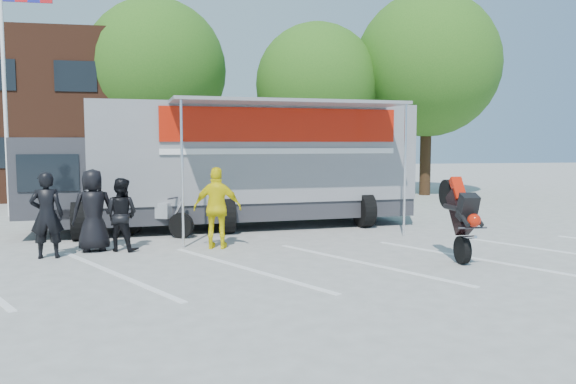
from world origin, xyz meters
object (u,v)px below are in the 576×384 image
object	(u,v)px
tree_left	(156,70)
spectator_leather_c	(121,215)
tree_right	(427,65)
flagpole	(12,59)
transporter_truck	(237,227)
parked_motorcycle	(155,237)
spectator_leather_a	(93,210)
tree_mid	(317,85)
stunt_bike_rider	(449,258)
spectator_hivis	(217,208)
spectator_leather_b	(47,215)

from	to	relation	value
tree_left	spectator_leather_c	size ratio (longest dim) A/B	5.32
tree_right	flagpole	bearing A→B (deg)	-164.52
tree_left	transporter_truck	size ratio (longest dim) A/B	0.79
parked_motorcycle	spectator_leather_a	world-z (taller)	spectator_leather_a
tree_right	parked_motorcycle	xyz separation A→B (m)	(-11.65, -9.46, -5.88)
tree_mid	stunt_bike_rider	xyz separation A→B (m)	(-0.50, -13.84, -4.94)
tree_right	parked_motorcycle	bearing A→B (deg)	-140.93
tree_right	tree_left	bearing A→B (deg)	172.87
stunt_bike_rider	spectator_hivis	distance (m)	5.17
tree_left	spectator_leather_b	bearing A→B (deg)	-97.41
tree_right	stunt_bike_rider	bearing A→B (deg)	-112.41
spectator_leather_a	spectator_hivis	bearing A→B (deg)	160.07
parked_motorcycle	spectator_leather_a	distance (m)	2.32
spectator_leather_c	tree_left	bearing A→B (deg)	-68.19
flagpole	parked_motorcycle	size ratio (longest dim) A/B	3.67
transporter_truck	parked_motorcycle	bearing A→B (deg)	-156.39
tree_left	parked_motorcycle	size ratio (longest dim) A/B	3.96
tree_left	spectator_hivis	size ratio (longest dim) A/B	4.66
tree_left	stunt_bike_rider	world-z (taller)	tree_left
flagpole	spectator_leather_b	size ratio (longest dim) A/B	4.42
tree_left	spectator_leather_c	bearing A→B (deg)	-91.35
flagpole	parked_motorcycle	xyz separation A→B (m)	(4.59, -4.96, -5.05)
parked_motorcycle	spectator_leather_b	world-z (taller)	spectator_leather_b
flagpole	tree_left	world-z (taller)	tree_left
stunt_bike_rider	spectator_leather_b	xyz separation A→B (m)	(-8.23, 1.55, 0.90)
flagpole	stunt_bike_rider	xyz separation A→B (m)	(10.74, -8.84, -5.05)
spectator_leather_c	stunt_bike_rider	bearing A→B (deg)	-173.96
transporter_truck	spectator_leather_c	world-z (taller)	transporter_truck
flagpole	tree_right	distance (m)	16.88
tree_left	tree_right	size ratio (longest dim) A/B	0.95
transporter_truck	parked_motorcycle	world-z (taller)	transporter_truck
stunt_bike_rider	spectator_leather_c	xyz separation A→B (m)	(-6.80, 2.09, 0.81)
transporter_truck	parked_motorcycle	distance (m)	2.55
parked_motorcycle	spectator_hivis	size ratio (longest dim) A/B	1.18
tree_mid	parked_motorcycle	bearing A→B (deg)	-123.74
tree_mid	transporter_truck	world-z (taller)	tree_mid
parked_motorcycle	tree_mid	bearing A→B (deg)	-4.78
transporter_truck	flagpole	bearing A→B (deg)	145.89
tree_right	spectator_leather_b	distance (m)	18.76
flagpole	tree_right	xyz separation A→B (m)	(16.24, 4.50, 0.82)
tree_left	transporter_truck	bearing A→B (deg)	-75.16
flagpole	tree_left	distance (m)	7.37
tree_left	spectator_leather_a	xyz separation A→B (m)	(-0.89, -12.69, -4.65)
tree_mid	tree_right	bearing A→B (deg)	-5.71
tree_left	spectator_leather_b	distance (m)	14.19
tree_right	transporter_truck	size ratio (longest dim) A/B	0.84
flagpole	spectator_leather_a	world-z (taller)	flagpole
stunt_bike_rider	spectator_leather_c	distance (m)	7.16
parked_motorcycle	spectator_leather_b	bearing A→B (deg)	167.25
spectator_leather_b	spectator_hivis	xyz separation A→B (m)	(3.55, 0.43, 0.02)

